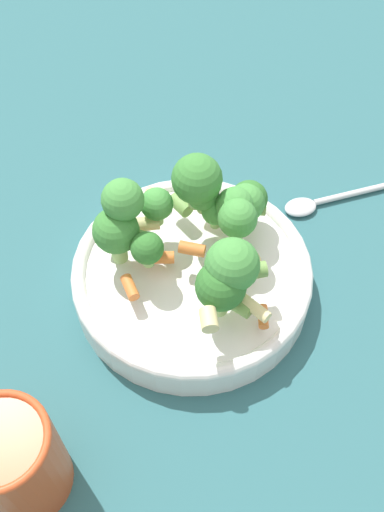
{
  "coord_description": "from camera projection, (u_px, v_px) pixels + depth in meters",
  "views": [
    {
      "loc": [
        0.21,
        0.25,
        0.51
      ],
      "look_at": [
        0.0,
        0.0,
        0.05
      ],
      "focal_mm": 42.0,
      "sensor_mm": 36.0,
      "label": 1
    }
  ],
  "objects": [
    {
      "name": "bowl",
      "position": [
        192.0,
        276.0,
        0.59
      ],
      "size": [
        0.23,
        0.23,
        0.04
      ],
      "color": "white",
      "rests_on": "ground_plane"
    },
    {
      "name": "cup",
      "position": [
        13.0,
        460.0,
        0.45
      ],
      "size": [
        0.08,
        0.08,
        0.1
      ],
      "color": "#CC4C23",
      "rests_on": "ground_plane"
    },
    {
      "name": "pasta_salad",
      "position": [
        198.0,
        225.0,
        0.54
      ],
      "size": [
        0.17,
        0.2,
        0.09
      ],
      "color": "#8CB766",
      "rests_on": "bowl"
    },
    {
      "name": "ground_plane",
      "position": [
        192.0,
        287.0,
        0.6
      ],
      "size": [
        3.0,
        3.0,
        0.0
      ],
      "primitive_type": "plane",
      "color": "#2D6066"
    },
    {
      "name": "spoon",
      "position": [
        330.0,
        199.0,
        0.66
      ],
      "size": [
        0.17,
        0.08,
        0.01
      ],
      "rotation": [
        0.0,
        0.0,
        5.87
      ],
      "color": "silver",
      "rests_on": "ground_plane"
    }
  ]
}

